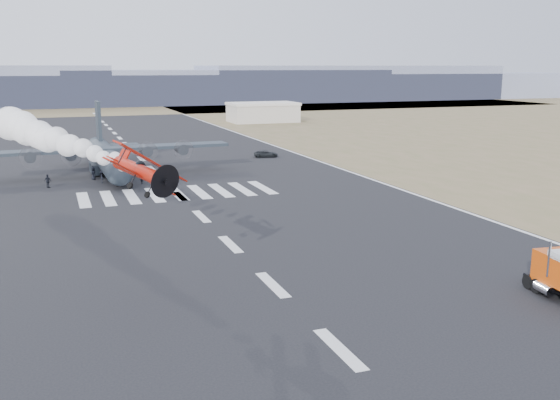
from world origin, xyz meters
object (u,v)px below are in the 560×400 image
hangar_right (263,112)px  support_vehicle (266,154)px  crew_c (102,177)px  crew_f (112,175)px  aerobatic_biplane (142,171)px  crew_h (167,172)px  transport_aircraft (107,156)px  crew_b (159,173)px  crew_g (142,178)px  crew_a (172,171)px  crew_e (93,174)px  crew_d (48,181)px

hangar_right → support_vehicle: bearing=-108.3°
crew_c → crew_f: 2.61m
aerobatic_biplane → crew_h: 51.61m
hangar_right → aerobatic_biplane: (-55.43, -136.56, 6.30)m
aerobatic_biplane → crew_f: size_ratio=3.97×
crew_c → crew_h: (9.83, 1.96, -0.09)m
support_vehicle → transport_aircraft: bearing=118.4°
crew_b → crew_h: size_ratio=1.17×
hangar_right → crew_c: hangar_right is taller
hangar_right → crew_g: 103.73m
crew_f → crew_g: 5.91m
hangar_right → crew_c: bearing=-121.7°
aerobatic_biplane → crew_a: bearing=62.7°
hangar_right → crew_a: (-44.21, -86.97, -2.15)m
transport_aircraft → crew_a: transport_aircraft is taller
aerobatic_biplane → crew_g: size_ratio=3.55×
crew_a → hangar_right: bearing=-7.4°
crew_a → crew_e: size_ratio=0.93×
aerobatic_biplane → support_vehicle: aerobatic_biplane is taller
transport_aircraft → crew_a: size_ratio=21.74×
support_vehicle → crew_a: size_ratio=2.57×
aerobatic_biplane → crew_a: 51.54m
hangar_right → crew_a: size_ratio=11.88×
hangar_right → crew_h: 97.71m
aerobatic_biplane → crew_e: size_ratio=3.37×
hangar_right → crew_f: size_ratio=12.97×
crew_b → crew_f: (-6.79, 1.47, -0.16)m
transport_aircraft → crew_f: 6.05m
transport_aircraft → crew_f: size_ratio=23.74×
aerobatic_biplane → transport_aircraft: aerobatic_biplane is taller
support_vehicle → crew_b: bearing=137.0°
crew_f → transport_aircraft: bearing=-70.2°
crew_a → crew_c: bearing=119.0°
crew_a → crew_f: bearing=107.4°
support_vehicle → aerobatic_biplane: bearing=165.2°
crew_e → crew_g: (6.36, -5.77, -0.05)m
hangar_right → transport_aircraft: size_ratio=0.55×
crew_h → crew_b: bearing=82.6°
hangar_right → crew_d: bearing=-124.7°
crew_h → crew_a: bearing=-157.3°
crew_c → crew_d: bearing=95.4°
crew_c → crew_f: (1.58, 2.08, -0.10)m
crew_e → crew_h: 10.94m
crew_b → crew_d: bearing=-19.0°
crew_b → crew_h: (1.46, 1.34, -0.14)m
hangar_right → crew_b: bearing=-117.8°
hangar_right → crew_b: size_ratio=10.83×
crew_c → crew_h: 10.02m
crew_b → crew_e: 9.77m
crew_h → hangar_right: bearing=-77.3°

